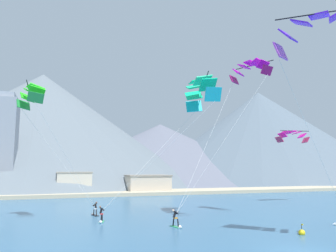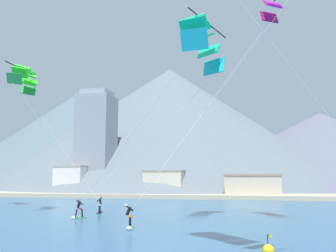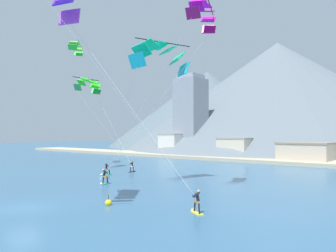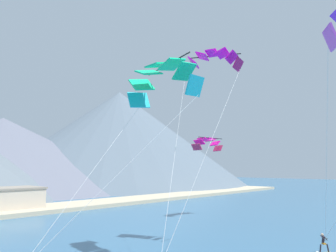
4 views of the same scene
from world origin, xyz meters
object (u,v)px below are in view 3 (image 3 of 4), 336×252
Objects in this scene: kitesurfer_near_trail at (104,179)px; parafoil_kite_far_left at (160,55)px; kitesurfer_far_left at (105,171)px; parafoil_kite_near_lead at (89,84)px; kitesurfer_near_lead at (133,168)px; race_marker_buoy at (108,203)px; kitesurfer_mid_center at (196,206)px; parafoil_kite_near_trail at (202,14)px; parafoil_kite_distant_high_outer at (76,47)px.

parafoil_kite_far_left reaches higher than kitesurfer_near_trail.
kitesurfer_far_left is 15.41m from parafoil_kite_near_lead.
kitesurfer_near_lead is at bearing 91.43° from kitesurfer_far_left.
parafoil_kite_far_left is 14.62× the size of race_marker_buoy.
kitesurfer_far_left is at bearing 175.00° from parafoil_kite_far_left.
parafoil_kite_near_lead is at bearing 150.60° from kitesurfer_near_trail.
kitesurfer_mid_center is 0.12× the size of parafoil_kite_far_left.
parafoil_kite_far_left is at bearing 142.74° from kitesurfer_mid_center.
kitesurfer_far_left is at bearing 174.37° from parafoil_kite_near_trail.
kitesurfer_near_lead reaches higher than race_marker_buoy.
parafoil_kite_far_left is 3.01× the size of parafoil_kite_distant_high_outer.
kitesurfer_far_left is 0.12× the size of parafoil_kite_far_left.
kitesurfer_near_trail is 0.10× the size of parafoil_kite_near_trail.
kitesurfer_near_trail is 31.62m from parafoil_kite_distant_high_outer.
parafoil_kite_near_lead is at bearing 157.96° from kitesurfer_mid_center.
kitesurfer_near_lead is 1.75× the size of race_marker_buoy.
parafoil_kite_far_left reaches higher than race_marker_buoy.
kitesurfer_near_lead is 0.13× the size of parafoil_kite_near_lead.
kitesurfer_near_trail is at bearing -161.94° from parafoil_kite_near_trail.
parafoil_kite_near_lead reaches higher than kitesurfer_near_lead.
parafoil_kite_near_lead reaches higher than kitesurfer_near_trail.
kitesurfer_near_lead is at bearing 146.55° from kitesurfer_mid_center.
parafoil_kite_far_left is (11.12, -0.97, 14.32)m from kitesurfer_far_left.
parafoil_kite_far_left is at bearing -10.79° from parafoil_kite_near_lead.
parafoil_kite_near_trail is 20.49m from race_marker_buoy.
kitesurfer_mid_center is 0.36× the size of parafoil_kite_distant_high_outer.
parafoil_kite_near_lead is 30.44m from race_marker_buoy.
kitesurfer_near_trail reaches higher than kitesurfer_near_lead.
kitesurfer_mid_center is at bearing -58.35° from parafoil_kite_near_trail.
kitesurfer_near_lead is 0.10× the size of parafoil_kite_near_trail.
kitesurfer_far_left is at bearing -88.57° from kitesurfer_near_lead.
parafoil_kite_near_trail reaches higher than kitesurfer_mid_center.
race_marker_buoy is (23.07, -14.55, -13.54)m from parafoil_kite_near_lead.
parafoil_kite_near_lead is 19.04m from parafoil_kite_far_left.
parafoil_kite_distant_high_outer is at bearing 154.18° from kitesurfer_near_trail.
kitesurfer_mid_center is 0.10× the size of parafoil_kite_near_trail.
kitesurfer_far_left is 26.19m from parafoil_kite_distant_high_outer.
race_marker_buoy is at bearing -101.32° from parafoil_kite_near_trail.
kitesurfer_near_trail is at bearing -39.39° from kitesurfer_far_left.
race_marker_buoy is at bearing -37.64° from kitesurfer_far_left.
kitesurfer_near_lead is 5.33m from kitesurfer_far_left.
parafoil_kite_near_trail is 7.13m from parafoil_kite_far_left.
kitesurfer_mid_center is 0.13× the size of parafoil_kite_near_lead.
parafoil_kite_near_lead is 2.71× the size of parafoil_kite_distant_high_outer.
parafoil_kite_distant_high_outer is (-32.33, 6.69, 3.76)m from parafoil_kite_near_trail.
kitesurfer_far_left is 24.70m from parafoil_kite_near_trail.
kitesurfer_near_lead is 15.40m from parafoil_kite_near_lead.
kitesurfer_far_left is 0.10× the size of parafoil_kite_near_trail.
kitesurfer_mid_center reaches higher than kitesurfer_far_left.
kitesurfer_mid_center is at bearing 19.53° from race_marker_buoy.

